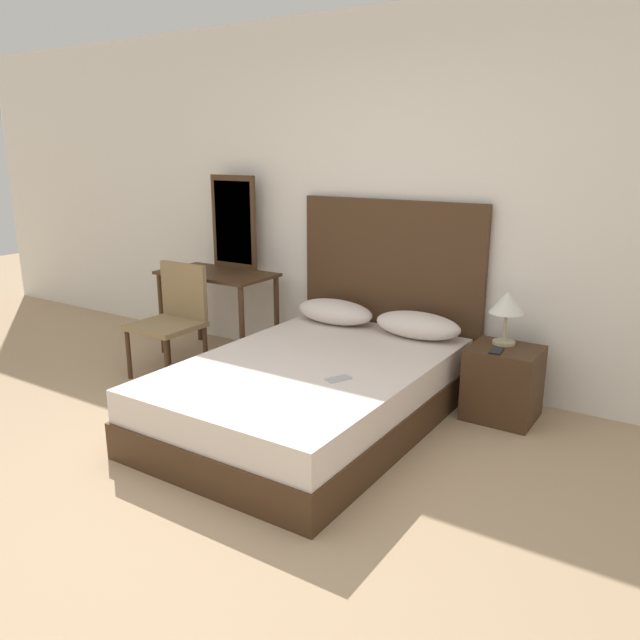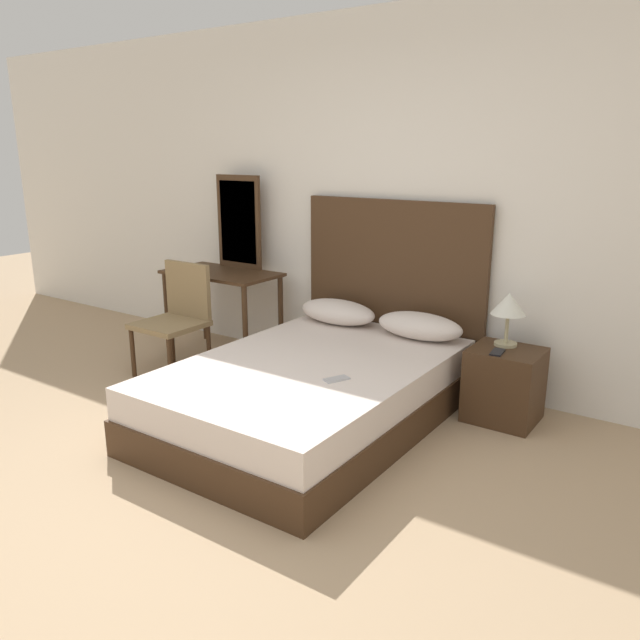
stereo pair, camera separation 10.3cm
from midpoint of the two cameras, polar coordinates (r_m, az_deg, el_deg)
The scene contains 13 objects.
ground_plane at distance 3.21m, azimuth -14.22°, elevation -17.68°, with size 16.00×16.00×0.00m, color tan.
wall_back at distance 4.72m, azimuth 8.39°, elevation 10.71°, with size 10.00×0.06×2.70m.
bed at distance 4.03m, azimuth -0.12°, elevation -6.67°, with size 1.41×2.10×0.42m.
headboard at distance 4.77m, azimuth 7.26°, elevation 2.68°, with size 1.48×0.05×1.36m.
pillow_left at distance 4.79m, azimuth 2.24°, elevation 0.75°, with size 0.64×0.31×0.19m.
pillow_right at distance 4.47m, azimuth 9.75°, elevation -0.54°, with size 0.64×0.31×0.19m.
phone_on_bed at distance 3.66m, azimuth 2.33°, elevation -5.42°, with size 0.13×0.17×0.01m.
nightstand at distance 4.26m, azimuth 17.15°, elevation -5.68°, with size 0.44×0.40×0.48m.
table_lamp at distance 4.20m, azimuth 17.54°, elevation 1.20°, with size 0.22×0.22×0.35m.
phone_on_nightstand at distance 4.10m, azimuth 16.61°, elevation -2.83°, with size 0.09×0.16×0.01m.
vanity_desk at distance 5.34m, azimuth -8.41°, elevation 3.13°, with size 0.98×0.53×0.72m.
vanity_mirror at distance 5.43m, azimuth -6.89°, elevation 8.88°, with size 0.46×0.03×0.79m.
chair at distance 4.99m, azimuth -12.32°, elevation 0.66°, with size 0.48×0.46×0.86m.
Camera 2 is at (2.14, -1.68, 1.73)m, focal length 35.00 mm.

